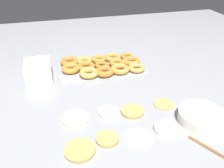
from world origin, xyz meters
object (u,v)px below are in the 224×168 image
(pancake_3, at_px, (75,119))
(pancake_5, at_px, (132,111))
(donut_tray, at_px, (102,65))
(container_stack, at_px, (39,71))
(pancake_7, at_px, (107,139))
(batter_bowl, at_px, (201,117))
(spatula, at_px, (181,132))
(pancake_6, at_px, (165,129))
(pancake_2, at_px, (80,150))
(pancake_4, at_px, (139,138))
(pancake_1, at_px, (164,104))
(pancake_0, at_px, (108,112))

(pancake_3, height_order, pancake_5, same)
(donut_tray, distance_m, container_stack, 0.36)
(pancake_7, xyz_separation_m, container_stack, (0.25, -0.54, 0.05))
(pancake_3, distance_m, pancake_5, 0.25)
(batter_bowl, distance_m, spatula, 0.12)
(pancake_6, relative_size, pancake_7, 1.04)
(pancake_2, height_order, pancake_3, same)
(pancake_6, height_order, batter_bowl, batter_bowl)
(pancake_7, bearing_deg, pancake_2, 15.99)
(pancake_4, height_order, container_stack, container_stack)
(pancake_2, bearing_deg, pancake_1, -155.81)
(pancake_5, bearing_deg, pancake_3, -2.91)
(pancake_4, bearing_deg, batter_bowl, -173.87)
(donut_tray, height_order, spatula, donut_tray)
(batter_bowl, distance_m, container_stack, 0.84)
(pancake_6, relative_size, container_stack, 0.64)
(pancake_0, relative_size, container_stack, 0.62)
(pancake_4, relative_size, pancake_7, 1.24)
(batter_bowl, bearing_deg, donut_tray, -63.28)
(pancake_1, distance_m, container_stack, 0.68)
(batter_bowl, bearing_deg, spatula, 20.24)
(pancake_1, height_order, container_stack, container_stack)
(pancake_0, xyz_separation_m, pancake_7, (0.04, 0.16, -0.00))
(pancake_2, relative_size, pancake_7, 1.28)
(pancake_1, distance_m, pancake_3, 0.41)
(pancake_1, bearing_deg, spatula, 85.47)
(pancake_7, distance_m, batter_bowl, 0.41)
(container_stack, xyz_separation_m, spatula, (-0.54, 0.58, -0.05))
(pancake_6, bearing_deg, pancake_1, -113.48)
(spatula, bearing_deg, pancake_1, -32.47)
(pancake_7, height_order, batter_bowl, batter_bowl)
(pancake_0, bearing_deg, pancake_1, -179.99)
(pancake_7, bearing_deg, pancake_6, 179.26)
(pancake_2, height_order, pancake_4, pancake_2)
(pancake_3, bearing_deg, pancake_6, 155.95)
(pancake_6, bearing_deg, pancake_4, 9.36)
(pancake_6, bearing_deg, pancake_5, -56.78)
(pancake_4, bearing_deg, pancake_5, -100.26)
(pancake_4, bearing_deg, donut_tray, -89.25)
(pancake_2, xyz_separation_m, container_stack, (0.14, -0.57, 0.05))
(pancake_2, height_order, batter_bowl, batter_bowl)
(pancake_4, bearing_deg, pancake_0, -66.90)
(pancake_4, bearing_deg, pancake_6, -170.64)
(pancake_7, bearing_deg, pancake_1, -153.11)
(pancake_2, xyz_separation_m, batter_bowl, (-0.52, -0.04, 0.02))
(batter_bowl, bearing_deg, pancake_0, -22.20)
(pancake_1, xyz_separation_m, pancake_7, (0.31, 0.16, 0.00))
(pancake_3, bearing_deg, pancake_2, 87.92)
(container_stack, bearing_deg, pancake_5, 134.25)
(pancake_4, distance_m, container_stack, 0.68)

